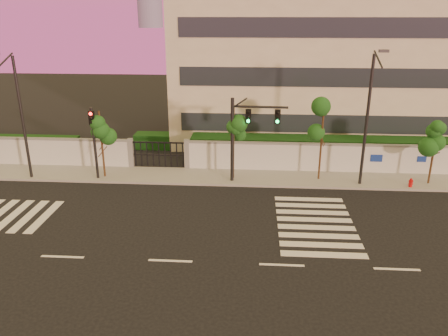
% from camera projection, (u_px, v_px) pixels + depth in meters
% --- Properties ---
extents(ground, '(120.00, 120.00, 0.00)m').
position_uv_depth(ground, '(170.00, 261.00, 19.68)').
color(ground, black).
rests_on(ground, ground).
extents(sidewalk, '(60.00, 3.00, 0.15)m').
position_uv_depth(sidewalk, '(199.00, 176.00, 29.50)').
color(sidewalk, gray).
rests_on(sidewalk, ground).
extents(perimeter_wall, '(60.00, 0.36, 2.20)m').
position_uv_depth(perimeter_wall, '(203.00, 155.00, 30.56)').
color(perimeter_wall, silver).
rests_on(perimeter_wall, ground).
extents(hedge_row, '(41.00, 4.25, 1.80)m').
position_uv_depth(hedge_row, '(221.00, 148.00, 33.15)').
color(hedge_row, black).
rests_on(hedge_row, ground).
extents(institutional_building, '(24.40, 12.40, 12.25)m').
position_uv_depth(institutional_building, '(317.00, 66.00, 37.63)').
color(institutional_building, beige).
rests_on(institutional_building, ground).
extents(road_markings, '(57.00, 7.62, 0.02)m').
position_uv_depth(road_markings, '(154.00, 222.00, 23.30)').
color(road_markings, silver).
rests_on(road_markings, ground).
extents(street_tree_c, '(1.58, 1.25, 4.60)m').
position_uv_depth(street_tree_c, '(101.00, 129.00, 28.26)').
color(street_tree_c, '#382314').
rests_on(street_tree_c, ground).
extents(street_tree_d, '(1.48, 1.18, 4.92)m').
position_uv_depth(street_tree_d, '(234.00, 127.00, 27.90)').
color(street_tree_d, '#382314').
rests_on(street_tree_d, ground).
extents(street_tree_e, '(1.56, 1.25, 5.42)m').
position_uv_depth(street_tree_e, '(323.00, 122.00, 27.61)').
color(street_tree_e, '#382314').
rests_on(street_tree_e, ground).
extents(street_tree_f, '(1.59, 1.26, 4.30)m').
position_uv_depth(street_tree_f, '(436.00, 138.00, 27.16)').
color(street_tree_f, '#382314').
rests_on(street_tree_f, ground).
extents(traffic_signal_main, '(3.53, 0.41, 5.59)m').
position_uv_depth(traffic_signal_main, '(243.00, 131.00, 27.41)').
color(traffic_signal_main, black).
rests_on(traffic_signal_main, ground).
extents(traffic_signal_secondary, '(0.38, 0.36, 4.90)m').
position_uv_depth(traffic_signal_secondary, '(94.00, 135.00, 28.02)').
color(traffic_signal_secondary, black).
rests_on(traffic_signal_secondary, ground).
extents(streetlight_west, '(0.50, 2.03, 8.43)m').
position_uv_depth(streetlight_west, '(20.00, 113.00, 27.55)').
color(streetlight_west, black).
rests_on(streetlight_west, ground).
extents(streetlight_east, '(0.52, 2.08, 8.67)m').
position_uv_depth(streetlight_east, '(368.00, 115.00, 26.38)').
color(streetlight_east, black).
rests_on(streetlight_east, ground).
extents(fire_hydrant, '(0.28, 0.27, 0.73)m').
position_uv_depth(fire_hydrant, '(411.00, 184.00, 27.48)').
color(fire_hydrant, '#B40C0F').
rests_on(fire_hydrant, ground).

